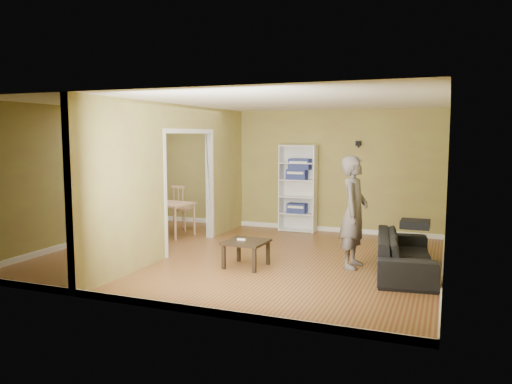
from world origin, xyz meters
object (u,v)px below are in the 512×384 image
chair_left (137,211)px  dining_table (165,206)px  bookshelf (299,188)px  sofa (405,247)px  coffee_table (246,245)px  chair_near (153,218)px  person (354,202)px  chair_far (184,207)px

chair_left → dining_table: bearing=98.1°
bookshelf → sofa: bearing=-47.3°
coffee_table → chair_near: bearing=155.9°
person → chair_left: (-4.85, 1.22, -0.58)m
chair_far → coffee_table: bearing=145.1°
dining_table → chair_left: bearing=174.2°
sofa → person: bearing=79.4°
sofa → chair_far: bearing=61.9°
dining_table → chair_left: size_ratio=1.23×
bookshelf → chair_far: (-2.37, -0.81, -0.43)m
coffee_table → chair_left: (-3.28, 1.82, 0.09)m
dining_table → coffee_table: bearing=-34.6°
chair_near → chair_far: bearing=83.8°
chair_left → chair_far: bearing=138.4°
dining_table → sofa: bearing=-13.7°
coffee_table → chair_far: size_ratio=0.63×
chair_left → sofa: bearing=91.3°
chair_left → chair_far: 1.00m
dining_table → chair_far: bearing=84.0°
bookshelf → dining_table: bookshelf is taller
coffee_table → dining_table: size_ratio=0.58×
bookshelf → chair_far: bookshelf is taller
coffee_table → sofa: bearing=13.1°
person → bookshelf: size_ratio=1.10×
sofa → dining_table: (-4.88, 1.19, 0.21)m
chair_near → chair_far: chair_far is taller
bookshelf → dining_table: bearing=-149.2°
person → chair_left: size_ratio=2.31×
sofa → bookshelf: bearing=35.5°
bookshelf → chair_near: 3.18m
person → chair_left: bearing=79.3°
coffee_table → dining_table: (-2.52, 1.74, 0.25)m
chair_near → sofa: bearing=-14.6°
dining_table → chair_near: chair_near is taller
person → chair_far: size_ratio=2.07×
sofa → bookshelf: (-2.44, 2.65, 0.54)m
coffee_table → bookshelf: bearing=91.5°
sofa → chair_left: size_ratio=2.30×
bookshelf → chair_left: bookshelf is taller
person → chair_left: person is taller
dining_table → chair_left: (-0.75, 0.08, -0.16)m
sofa → chair_left: chair_left is taller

